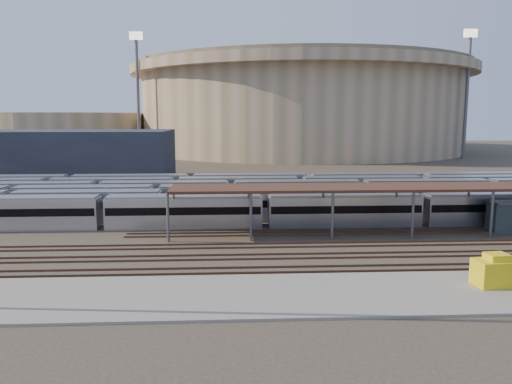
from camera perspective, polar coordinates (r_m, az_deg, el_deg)
The scene contains 12 objects.
ground at distance 51.14m, azimuth -1.17°, elevation -5.95°, with size 420.00×420.00×0.00m, color #383026.
apron at distance 36.93m, azimuth -8.34°, elevation -11.73°, with size 50.00×9.00×0.20m, color gray.
subway_trains at distance 68.88m, azimuth -4.27°, elevation -0.63°, with size 129.13×23.90×3.60m.
inspection_shed at distance 58.95m, azimuth 20.58°, elevation 0.39°, with size 60.30×6.00×5.30m.
empty_tracks at distance 46.30m, azimuth -0.97°, elevation -7.41°, with size 170.00×9.62×0.18m.
stadium at distance 191.34m, azimuth 5.06°, elevation 9.71°, with size 124.00×124.00×32.50m.
secondary_arena at distance 188.83m, azimuth -21.16°, elevation 6.30°, with size 56.00×56.00×14.00m, color tan.
service_building at distance 109.97m, azimuth -20.75°, elevation 3.99°, with size 42.00×20.00×10.00m, color #1E232D.
floodlight_0 at distance 162.16m, azimuth -13.35°, elevation 11.18°, with size 4.00×1.00×38.40m.
floodlight_2 at distance 165.88m, azimuth 22.98°, elevation 10.68°, with size 4.00×1.00×38.40m.
floodlight_3 at distance 209.77m, azimuth -5.40°, elevation 10.75°, with size 4.00×1.00×38.40m.
yellow_equipment at distance 42.32m, azimuth 25.72°, elevation -8.30°, with size 3.16×1.97×1.97m, color yellow.
Camera 1 is at (-1.55, -49.46, 12.92)m, focal length 35.00 mm.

